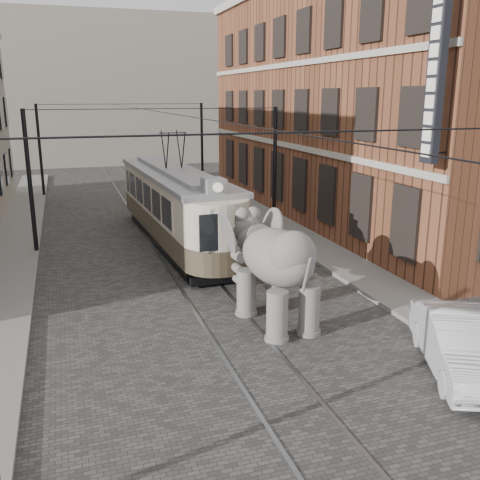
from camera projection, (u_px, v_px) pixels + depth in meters
name	position (u px, v px, depth m)	size (l,w,h in m)	color
ground	(199.00, 285.00, 19.29)	(120.00, 120.00, 0.00)	#464340
tram_rails	(199.00, 285.00, 19.29)	(1.54, 80.00, 0.02)	slate
sidewalk_right	(349.00, 267.00, 21.06)	(2.00, 60.00, 0.15)	slate
sidewalk_left	(0.00, 304.00, 17.34)	(2.00, 60.00, 0.15)	slate
brick_building	(355.00, 105.00, 29.30)	(8.00, 26.00, 12.00)	brown
distant_block	(102.00, 90.00, 54.27)	(28.00, 10.00, 14.00)	gray
catenary	(165.00, 181.00, 23.06)	(11.00, 30.20, 6.00)	black
tram	(175.00, 189.00, 24.14)	(2.59, 12.56, 4.98)	beige
elephant	(277.00, 273.00, 15.62)	(2.84, 5.16, 3.16)	#5F5C58
parked_car	(461.00, 344.00, 13.08)	(1.53, 4.36, 1.44)	silver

